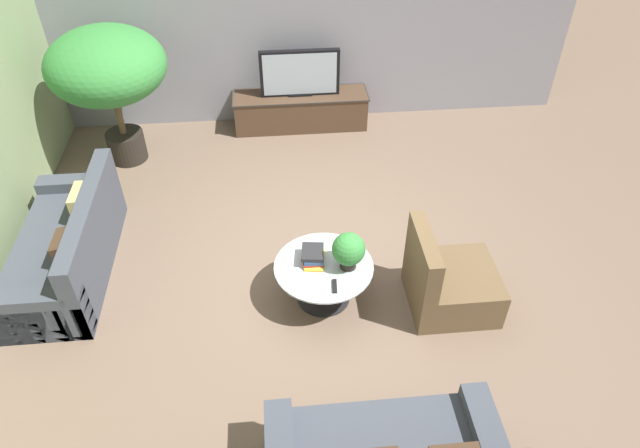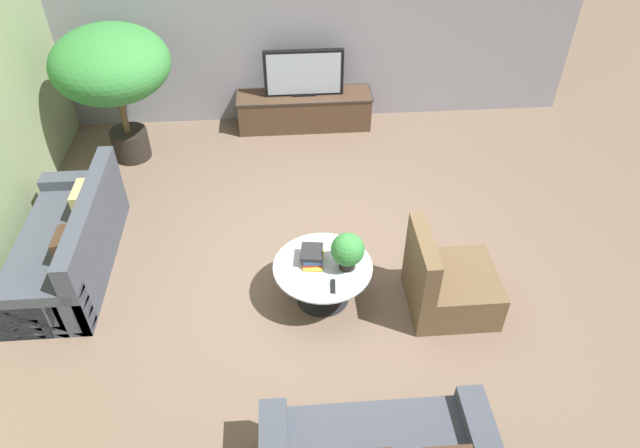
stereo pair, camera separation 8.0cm
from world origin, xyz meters
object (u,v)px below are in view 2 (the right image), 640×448
object	(u,v)px
armchair_wicker	(447,284)
potted_plant_tabletop	(348,250)
potted_palm_tall	(112,68)
coffee_table	(323,276)
television	(304,73)
media_console	(304,110)
couch_by_wall	(70,245)

from	to	relation	value
armchair_wicker	potted_plant_tabletop	xyz separation A→B (m)	(-0.94, 0.14, 0.37)
potted_palm_tall	coffee_table	bearing A→B (deg)	-49.53
television	potted_plant_tabletop	size ratio (longest dim) A/B	2.83
television	potted_plant_tabletop	distance (m)	3.31
potted_palm_tall	television	bearing A→B (deg)	14.77
media_console	potted_palm_tall	xyz separation A→B (m)	(-2.28, -0.60, 0.98)
potted_palm_tall	media_console	bearing A→B (deg)	14.81
couch_by_wall	potted_palm_tall	bearing A→B (deg)	173.36
television	potted_palm_tall	bearing A→B (deg)	-165.23
media_console	coffee_table	xyz separation A→B (m)	(-0.01, -3.27, 0.05)
couch_by_wall	armchair_wicker	distance (m)	3.76
potted_plant_tabletop	television	bearing A→B (deg)	93.74
media_console	armchair_wicker	xyz separation A→B (m)	(1.15, -3.45, 0.02)
media_console	potted_plant_tabletop	bearing A→B (deg)	-86.26
coffee_table	potted_palm_tall	xyz separation A→B (m)	(-2.28, 2.67, 0.93)
television	couch_by_wall	distance (m)	3.68
media_console	television	bearing A→B (deg)	-90.00
media_console	armchair_wicker	size ratio (longest dim) A/B	2.15
couch_by_wall	armchair_wicker	bearing A→B (deg)	77.55
coffee_table	armchair_wicker	size ratio (longest dim) A/B	1.09
media_console	potted_palm_tall	world-z (taller)	potted_palm_tall
television	coffee_table	xyz separation A→B (m)	(-0.01, -3.27, -0.49)
couch_by_wall	potted_palm_tall	distance (m)	2.26
media_console	potted_palm_tall	bearing A→B (deg)	-165.19
coffee_table	potted_plant_tabletop	world-z (taller)	potted_plant_tabletop
television	coffee_table	bearing A→B (deg)	-90.13
television	armchair_wicker	world-z (taller)	television
coffee_table	potted_plant_tabletop	size ratio (longest dim) A/B	2.50
potted_palm_tall	potted_plant_tabletop	bearing A→B (deg)	-47.19
armchair_wicker	potted_plant_tabletop	size ratio (longest dim) A/B	2.30
couch_by_wall	armchair_wicker	xyz separation A→B (m)	(3.67, -0.81, -0.01)
coffee_table	couch_by_wall	xyz separation A→B (m)	(-2.51, 0.64, -0.02)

